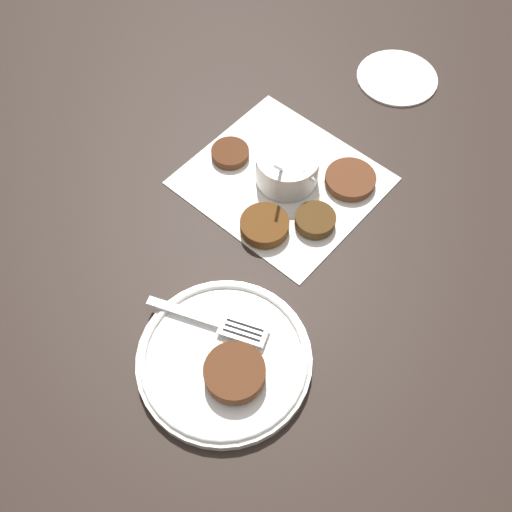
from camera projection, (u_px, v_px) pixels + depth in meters
ground_plane at (258, 179)px, 0.91m from camera, size 4.00×4.00×0.00m
napkin at (282, 180)px, 0.90m from camera, size 0.28×0.26×0.00m
sauce_bowl at (287, 169)px, 0.88m from camera, size 0.10×0.10×0.09m
fritter_0 at (265, 226)px, 0.85m from camera, size 0.07×0.07×0.02m
fritter_1 at (231, 152)px, 0.92m from camera, size 0.06×0.06×0.01m
fritter_2 at (350, 179)px, 0.89m from camera, size 0.08×0.08×0.01m
fritter_3 at (316, 219)px, 0.85m from camera, size 0.06×0.06×0.02m
serving_plate at (224, 359)px, 0.75m from camera, size 0.22×0.22×0.02m
fritter_on_plate at (235, 373)px, 0.72m from camera, size 0.07×0.07×0.02m
fork at (219, 323)px, 0.76m from camera, size 0.15×0.09×0.00m
extra_saucer at (397, 77)px, 1.02m from camera, size 0.14×0.14×0.01m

